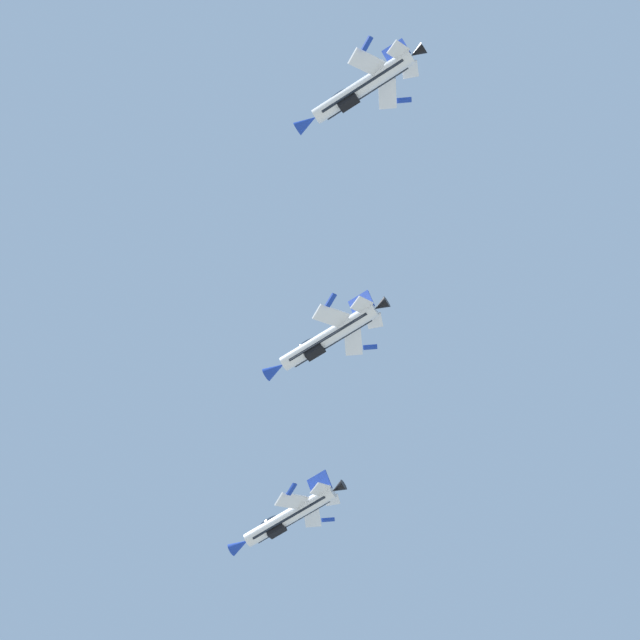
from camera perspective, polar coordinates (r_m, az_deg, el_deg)
fighter_jet_lead at (r=155.31m, az=-1.41°, el=-8.62°), size 14.25×10.72×5.76m
fighter_jet_left_wing at (r=143.65m, az=0.30°, el=-0.80°), size 14.25×10.92×5.35m
fighter_jet_right_wing at (r=140.15m, az=1.80°, el=10.11°), size 14.25×10.74×5.68m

